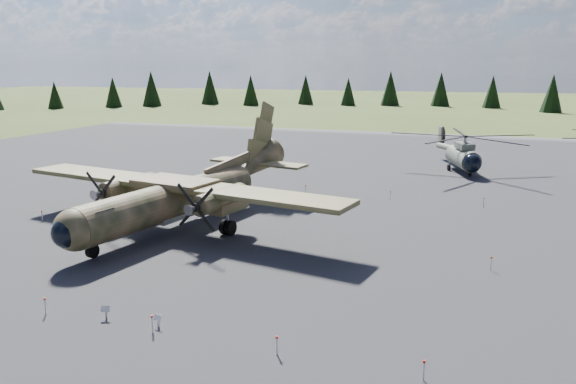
% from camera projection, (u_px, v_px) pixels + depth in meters
% --- Properties ---
extents(ground, '(500.00, 500.00, 0.00)m').
position_uv_depth(ground, '(236.00, 242.00, 38.47)').
color(ground, '#57622B').
rests_on(ground, ground).
extents(apron, '(120.00, 120.00, 0.04)m').
position_uv_depth(apron, '(284.00, 208.00, 47.69)').
color(apron, '#5C5C61').
rests_on(apron, ground).
extents(transport_plane, '(28.03, 25.21, 9.24)m').
position_uv_depth(transport_plane, '(184.00, 191.00, 42.21)').
color(transport_plane, '#353B20').
rests_on(transport_plane, ground).
extents(helicopter_near, '(21.44, 21.67, 4.28)m').
position_uv_depth(helicopter_near, '(463.00, 146.00, 63.34)').
color(helicopter_near, slate).
rests_on(helicopter_near, ground).
extents(info_placard_left, '(0.45, 0.29, 0.66)m').
position_uv_depth(info_placard_left, '(106.00, 310.00, 26.71)').
color(info_placard_left, gray).
rests_on(info_placard_left, ground).
extents(info_placard_right, '(0.42, 0.25, 0.61)m').
position_uv_depth(info_placard_right, '(158.00, 319.00, 25.84)').
color(info_placard_right, gray).
rests_on(info_placard_right, ground).
extents(barrier_fence, '(33.12, 29.62, 0.85)m').
position_uv_depth(barrier_fence, '(229.00, 235.00, 38.43)').
color(barrier_fence, white).
rests_on(barrier_fence, ground).
extents(treeline, '(292.97, 298.66, 10.92)m').
position_uv_depth(treeline, '(193.00, 194.00, 31.15)').
color(treeline, black).
rests_on(treeline, ground).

